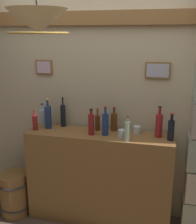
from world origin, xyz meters
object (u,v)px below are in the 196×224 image
(liquor_bottle_port, at_px, (48,117))
(liquor_bottle_brandy, at_px, (91,124))
(liquor_bottle_rum, at_px, (97,122))
(liquor_bottle_rye, at_px, (43,117))
(liquor_bottle_scotch, at_px, (159,125))
(liquor_bottle_sherry, at_px, (171,130))
(liquor_bottle_amaro, at_px, (105,124))
(liquor_bottle_mezcal, at_px, (63,115))
(liquor_bottle_bourbon, at_px, (127,131))
(pendant_lamp, at_px, (37,22))
(wooden_barrel, at_px, (14,194))
(glass_tumbler_rocks, at_px, (137,130))
(glass_tumbler_highball, at_px, (122,134))
(liquor_bottle_vodka, at_px, (114,122))
(liquor_bottle_tequila, at_px, (35,122))

(liquor_bottle_port, xyz_separation_m, liquor_bottle_brandy, (0.52, -0.09, -0.02))
(liquor_bottle_rum, distance_m, liquor_bottle_rye, 0.65)
(liquor_bottle_scotch, bearing_deg, liquor_bottle_sherry, -28.03)
(liquor_bottle_amaro, bearing_deg, liquor_bottle_sherry, 0.71)
(liquor_bottle_mezcal, relative_size, liquor_bottle_sherry, 1.22)
(liquor_bottle_bourbon, bearing_deg, liquor_bottle_mezcal, 159.89)
(liquor_bottle_scotch, relative_size, liquor_bottle_rye, 1.25)
(liquor_bottle_bourbon, xyz_separation_m, liquor_bottle_mezcal, (-0.77, 0.28, 0.03))
(pendant_lamp, distance_m, wooden_barrel, 2.07)
(liquor_bottle_brandy, height_order, liquor_bottle_sherry, same)
(liquor_bottle_rye, height_order, liquor_bottle_sherry, liquor_bottle_sherry)
(liquor_bottle_amaro, xyz_separation_m, wooden_barrel, (-1.05, -0.12, -0.90))
(liquor_bottle_brandy, bearing_deg, liquor_bottle_scotch, 7.76)
(liquor_bottle_amaro, xyz_separation_m, glass_tumbler_rocks, (0.31, 0.13, -0.08))
(liquor_bottle_brandy, height_order, glass_tumbler_rocks, liquor_bottle_brandy)
(liquor_bottle_rum, relative_size, liquor_bottle_scotch, 0.77)
(glass_tumbler_highball, xyz_separation_m, wooden_barrel, (-1.23, -0.09, -0.81))
(liquor_bottle_scotch, distance_m, liquor_bottle_rye, 1.30)
(liquor_bottle_scotch, distance_m, liquor_bottle_brandy, 0.69)
(liquor_bottle_port, height_order, liquor_bottle_vodka, liquor_bottle_port)
(glass_tumbler_highball, bearing_deg, glass_tumbler_rocks, 49.19)
(liquor_bottle_tequila, bearing_deg, liquor_bottle_scotch, 3.79)
(liquor_bottle_scotch, distance_m, wooden_barrel, 1.83)
(wooden_barrel, bearing_deg, glass_tumbler_rocks, 10.10)
(liquor_bottle_bourbon, bearing_deg, liquor_bottle_rum, 146.14)
(liquor_bottle_rye, distance_m, liquor_bottle_vodka, 0.83)
(liquor_bottle_port, bearing_deg, liquor_bottle_sherry, -2.63)
(liquor_bottle_amaro, xyz_separation_m, glass_tumbler_highball, (0.18, -0.03, -0.08))
(liquor_bottle_mezcal, bearing_deg, pendant_lamp, -79.63)
(liquor_bottle_scotch, bearing_deg, liquor_bottle_tequila, -176.21)
(liquor_bottle_scotch, height_order, liquor_bottle_amaro, liquor_bottle_scotch)
(glass_tumbler_highball, xyz_separation_m, pendant_lamp, (-0.54, -0.66, 1.05))
(liquor_bottle_scotch, bearing_deg, pendant_lamp, -139.93)
(liquor_bottle_amaro, relative_size, liquor_bottle_rye, 1.19)
(wooden_barrel, bearing_deg, liquor_bottle_scotch, 6.73)
(liquor_bottle_rye, relative_size, pendant_lamp, 0.49)
(liquor_bottle_brandy, distance_m, pendant_lamp, 1.21)
(pendant_lamp, bearing_deg, liquor_bottle_amaro, 61.95)
(liquor_bottle_brandy, bearing_deg, liquor_bottle_mezcal, 153.13)
(liquor_bottle_rye, height_order, liquor_bottle_vodka, liquor_bottle_vodka)
(liquor_bottle_mezcal, relative_size, pendant_lamp, 0.65)
(liquor_bottle_amaro, relative_size, liquor_bottle_brandy, 1.11)
(liquor_bottle_mezcal, xyz_separation_m, liquor_bottle_rye, (-0.24, -0.02, -0.03))
(liquor_bottle_mezcal, height_order, glass_tumbler_rocks, liquor_bottle_mezcal)
(liquor_bottle_vodka, relative_size, glass_tumbler_rocks, 3.29)
(liquor_bottle_sherry, bearing_deg, glass_tumbler_rocks, 160.91)
(wooden_barrel, bearing_deg, liquor_bottle_sherry, 4.14)
(liquor_bottle_rum, xyz_separation_m, liquor_bottle_vodka, (0.18, 0.03, 0.01))
(liquor_bottle_tequila, height_order, liquor_bottle_vodka, liquor_bottle_vodka)
(liquor_bottle_rum, distance_m, liquor_bottle_mezcal, 0.41)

